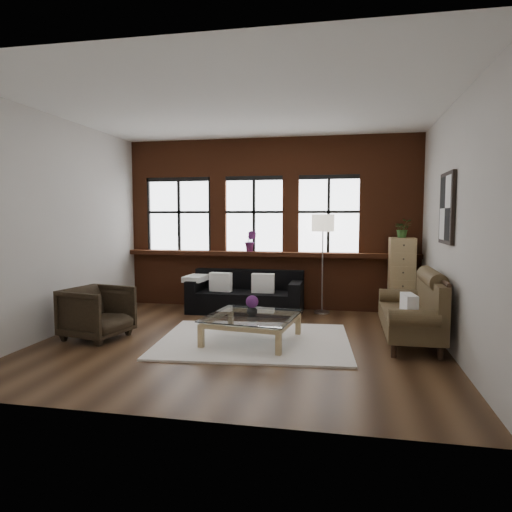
% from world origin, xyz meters
% --- Properties ---
extents(floor, '(5.50, 5.50, 0.00)m').
position_xyz_m(floor, '(0.00, 0.00, 0.00)').
color(floor, '#392314').
rests_on(floor, ground).
extents(ceiling, '(5.50, 5.50, 0.00)m').
position_xyz_m(ceiling, '(0.00, 0.00, 3.20)').
color(ceiling, white).
rests_on(ceiling, ground).
extents(wall_back, '(5.50, 0.00, 5.50)m').
position_xyz_m(wall_back, '(0.00, 2.50, 1.60)').
color(wall_back, beige).
rests_on(wall_back, ground).
extents(wall_front, '(5.50, 0.00, 5.50)m').
position_xyz_m(wall_front, '(0.00, -2.50, 1.60)').
color(wall_front, beige).
rests_on(wall_front, ground).
extents(wall_left, '(0.00, 5.00, 5.00)m').
position_xyz_m(wall_left, '(-2.75, 0.00, 1.60)').
color(wall_left, beige).
rests_on(wall_left, ground).
extents(wall_right, '(0.00, 5.00, 5.00)m').
position_xyz_m(wall_right, '(2.75, 0.00, 1.60)').
color(wall_right, beige).
rests_on(wall_right, ground).
extents(brick_backwall, '(5.50, 0.12, 3.20)m').
position_xyz_m(brick_backwall, '(0.00, 2.44, 1.60)').
color(brick_backwall, '#622D17').
rests_on(brick_backwall, floor).
extents(sill_ledge, '(5.50, 0.30, 0.08)m').
position_xyz_m(sill_ledge, '(0.00, 2.35, 1.04)').
color(sill_ledge, '#622D17').
rests_on(sill_ledge, brick_backwall).
extents(window_left, '(1.38, 0.10, 1.50)m').
position_xyz_m(window_left, '(-1.80, 2.45, 1.75)').
color(window_left, black).
rests_on(window_left, brick_backwall).
extents(window_mid, '(1.38, 0.10, 1.50)m').
position_xyz_m(window_mid, '(-0.30, 2.45, 1.75)').
color(window_mid, black).
rests_on(window_mid, brick_backwall).
extents(window_right, '(1.38, 0.10, 1.50)m').
position_xyz_m(window_right, '(1.10, 2.45, 1.75)').
color(window_right, black).
rests_on(window_right, brick_backwall).
extents(wall_poster, '(0.05, 0.74, 0.94)m').
position_xyz_m(wall_poster, '(2.72, 0.30, 1.85)').
color(wall_poster, black).
rests_on(wall_poster, wall_right).
extents(shag_rug, '(2.78, 2.27, 0.03)m').
position_xyz_m(shag_rug, '(0.19, 0.03, 0.01)').
color(shag_rug, white).
rests_on(shag_rug, floor).
extents(dark_sofa, '(2.05, 0.83, 0.74)m').
position_xyz_m(dark_sofa, '(-0.35, 1.90, 0.37)').
color(dark_sofa, black).
rests_on(dark_sofa, floor).
extents(pillow_a, '(0.41, 0.18, 0.34)m').
position_xyz_m(pillow_a, '(-0.79, 1.80, 0.56)').
color(pillow_a, white).
rests_on(pillow_a, dark_sofa).
extents(pillow_b, '(0.40, 0.15, 0.34)m').
position_xyz_m(pillow_b, '(-0.01, 1.80, 0.56)').
color(pillow_b, white).
rests_on(pillow_b, dark_sofa).
extents(vintage_settee, '(0.81, 1.81, 0.97)m').
position_xyz_m(vintage_settee, '(2.30, 0.43, 0.48)').
color(vintage_settee, '#4C3B23').
rests_on(vintage_settee, floor).
extents(pillow_settee, '(0.19, 0.39, 0.34)m').
position_xyz_m(pillow_settee, '(2.22, -0.12, 0.59)').
color(pillow_settee, white).
rests_on(pillow_settee, vintage_settee).
extents(armchair, '(0.96, 0.95, 0.74)m').
position_xyz_m(armchair, '(-2.05, -0.23, 0.37)').
color(armchair, black).
rests_on(armchair, floor).
extents(coffee_table, '(1.32, 1.32, 0.39)m').
position_xyz_m(coffee_table, '(0.17, -0.02, 0.19)').
color(coffee_table, tan).
rests_on(coffee_table, shag_rug).
extents(vase, '(0.19, 0.19, 0.15)m').
position_xyz_m(vase, '(0.17, -0.02, 0.46)').
color(vase, '#B2B2B2').
rests_on(vase, coffee_table).
extents(flowers, '(0.18, 0.18, 0.18)m').
position_xyz_m(flowers, '(0.17, -0.02, 0.57)').
color(flowers, '#57205D').
rests_on(flowers, vase).
extents(drawer_chest, '(0.42, 0.42, 1.38)m').
position_xyz_m(drawer_chest, '(2.37, 2.05, 0.69)').
color(drawer_chest, tan).
rests_on(drawer_chest, floor).
extents(potted_plant_top, '(0.31, 0.27, 0.31)m').
position_xyz_m(potted_plant_top, '(2.37, 2.05, 1.54)').
color(potted_plant_top, '#2D5923').
rests_on(potted_plant_top, drawer_chest).
extents(floor_lamp, '(0.40, 0.40, 1.93)m').
position_xyz_m(floor_lamp, '(1.02, 2.12, 0.96)').
color(floor_lamp, '#A5A5A8').
rests_on(floor_lamp, floor).
extents(sill_plant, '(0.22, 0.18, 0.40)m').
position_xyz_m(sill_plant, '(-0.34, 2.32, 1.28)').
color(sill_plant, '#57205D').
rests_on(sill_plant, sill_ledge).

